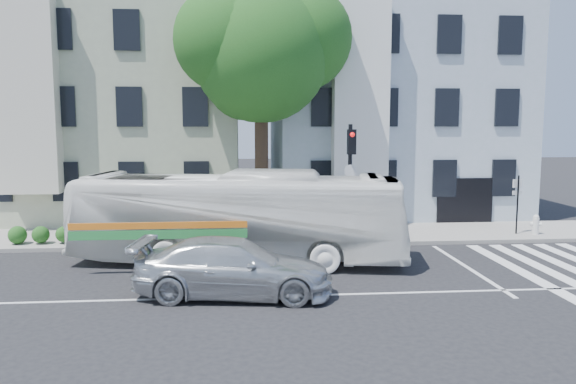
{
  "coord_description": "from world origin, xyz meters",
  "views": [
    {
      "loc": [
        -0.88,
        -14.82,
        4.7
      ],
      "look_at": [
        0.71,
        3.82,
        2.4
      ],
      "focal_mm": 35.0,
      "sensor_mm": 36.0,
      "label": 1
    }
  ],
  "objects": [
    {
      "name": "ground",
      "position": [
        0.0,
        0.0,
        0.0
      ],
      "size": [
        120.0,
        120.0,
        0.0
      ],
      "primitive_type": "plane",
      "color": "black",
      "rests_on": "ground"
    },
    {
      "name": "sidewalk_far",
      "position": [
        0.0,
        8.0,
        0.07
      ],
      "size": [
        80.0,
        4.0,
        0.15
      ],
      "primitive_type": "cube",
      "color": "gray",
      "rests_on": "ground"
    },
    {
      "name": "building_left",
      "position": [
        -7.0,
        15.0,
        5.5
      ],
      "size": [
        12.0,
        10.0,
        11.0
      ],
      "primitive_type": "cube",
      "color": "#9BA288",
      "rests_on": "ground"
    },
    {
      "name": "building_right",
      "position": [
        7.0,
        15.0,
        5.5
      ],
      "size": [
        12.0,
        10.0,
        11.0
      ],
      "primitive_type": "cube",
      "color": "#9FB2BD",
      "rests_on": "ground"
    },
    {
      "name": "street_tree",
      "position": [
        0.06,
        8.74,
        7.83
      ],
      "size": [
        7.3,
        5.9,
        11.1
      ],
      "color": "#2D2116",
      "rests_on": "ground"
    },
    {
      "name": "bus",
      "position": [
        -0.96,
        3.88,
        1.56
      ],
      "size": [
        4.51,
        11.46,
        3.11
      ],
      "primitive_type": "imported",
      "rotation": [
        0.0,
        0.0,
        1.4
      ],
      "color": "white",
      "rests_on": "ground"
    },
    {
      "name": "sedan",
      "position": [
        -1.09,
        0.19,
        0.78
      ],
      "size": [
        2.86,
        5.64,
        1.57
      ],
      "primitive_type": "imported",
      "rotation": [
        0.0,
        0.0,
        1.44
      ],
      "color": "silver",
      "rests_on": "ground"
    },
    {
      "name": "hedge",
      "position": [
        -5.06,
        6.8,
        0.5
      ],
      "size": [
        8.52,
        1.04,
        0.7
      ],
      "primitive_type": null,
      "rotation": [
        0.0,
        0.0,
        0.02
      ],
      "color": "#2E541B",
      "rests_on": "sidewalk_far"
    },
    {
      "name": "traffic_signal",
      "position": [
        3.32,
        6.3,
        3.01
      ],
      "size": [
        0.49,
        0.55,
        4.66
      ],
      "rotation": [
        0.0,
        0.0,
        0.04
      ],
      "color": "black",
      "rests_on": "ground"
    },
    {
      "name": "fire_hydrant",
      "position": [
        11.23,
        6.99,
        0.57
      ],
      "size": [
        0.47,
        0.29,
        0.82
      ],
      "rotation": [
        0.0,
        0.0,
        -0.34
      ],
      "color": "silver",
      "rests_on": "sidewalk_far"
    },
    {
      "name": "far_sign_pole",
      "position": [
        10.49,
        7.21,
        1.69
      ],
      "size": [
        0.43,
        0.21,
        2.42
      ],
      "rotation": [
        0.0,
        0.0,
        0.27
      ],
      "color": "black",
      "rests_on": "sidewalk_far"
    }
  ]
}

